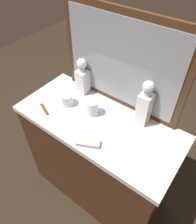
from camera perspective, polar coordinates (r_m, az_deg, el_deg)
name	(u,v)px	position (r m, az deg, el deg)	size (l,w,h in m)	color
ground_plane	(98,186)	(2.14, 0.00, -19.09)	(6.00, 6.00, 0.00)	#2D2319
dresser	(98,160)	(1.74, 0.00, -12.50)	(1.10, 0.50, 0.90)	#472816
dresser_mirror	(121,62)	(1.34, 6.19, 12.92)	(0.85, 0.03, 0.63)	#472816
crystal_decanter_left	(144,107)	(1.32, 12.16, 1.34)	(0.08, 0.08, 0.32)	white
crystal_decanter_front	(83,79)	(1.55, -4.08, 8.70)	(0.08, 0.08, 0.27)	white
crystal_tumbler_far_right	(92,108)	(1.40, -1.55, 1.08)	(0.08, 0.08, 0.11)	white
crystal_tumbler_rear	(67,100)	(1.49, -8.29, 3.11)	(0.09, 0.09, 0.08)	white
silver_brush_front	(88,143)	(1.26, -2.69, -8.10)	(0.15, 0.11, 0.02)	#B7A88C
tortoiseshell_comb	(44,109)	(1.50, -14.00, 0.74)	(0.12, 0.07, 0.01)	brown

